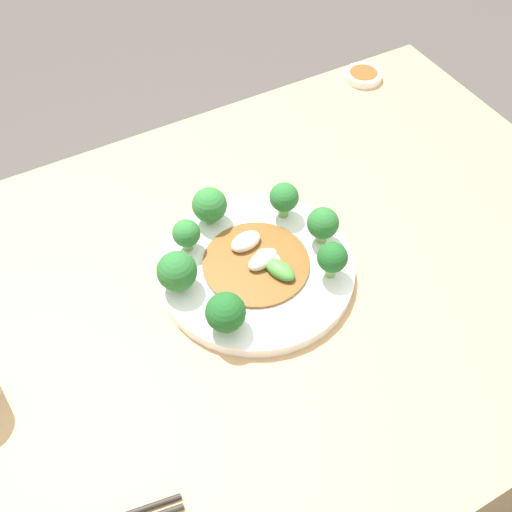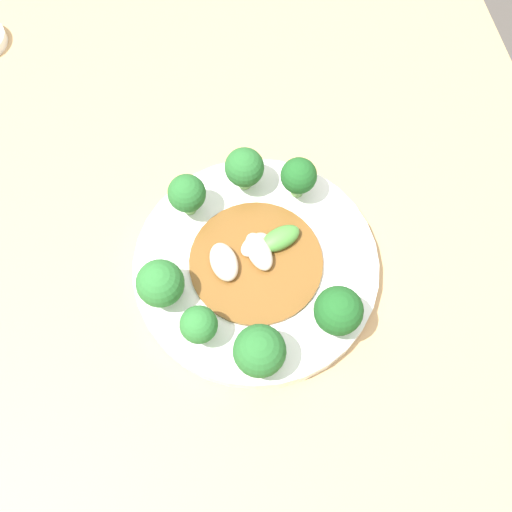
% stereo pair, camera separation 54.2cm
% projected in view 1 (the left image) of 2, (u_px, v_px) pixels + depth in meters
% --- Properties ---
extents(ground_plane, '(8.00, 8.00, 0.00)m').
position_uv_depth(ground_plane, '(274.00, 454.00, 1.50)').
color(ground_plane, '#4C4742').
extents(table, '(1.11, 0.82, 0.75)m').
position_uv_depth(table, '(278.00, 384.00, 1.21)').
color(table, tan).
rests_on(table, ground_plane).
extents(plate, '(0.30, 0.30, 0.02)m').
position_uv_depth(plate, '(256.00, 268.00, 0.91)').
color(plate, white).
rests_on(plate, table).
extents(broccoli_southwest, '(0.06, 0.06, 0.06)m').
position_uv_depth(broccoli_southwest, '(226.00, 313.00, 0.80)').
color(broccoli_southwest, '#70A356').
rests_on(broccoli_southwest, plate).
extents(broccoli_southeast, '(0.04, 0.04, 0.06)m').
position_uv_depth(broccoli_southeast, '(332.00, 258.00, 0.86)').
color(broccoli_southeast, '#7AAD5B').
rests_on(broccoli_southeast, plate).
extents(broccoli_northeast, '(0.05, 0.05, 0.06)m').
position_uv_depth(broccoli_northeast, '(284.00, 198.00, 0.93)').
color(broccoli_northeast, '#70A356').
rests_on(broccoli_northeast, plate).
extents(broccoli_north, '(0.06, 0.06, 0.06)m').
position_uv_depth(broccoli_north, '(210.00, 205.00, 0.93)').
color(broccoli_north, '#70A356').
rests_on(broccoli_north, plate).
extents(broccoli_northwest, '(0.04, 0.04, 0.06)m').
position_uv_depth(broccoli_northwest, '(186.00, 234.00, 0.89)').
color(broccoli_northwest, '#70A356').
rests_on(broccoli_northwest, plate).
extents(broccoli_east, '(0.05, 0.05, 0.06)m').
position_uv_depth(broccoli_east, '(323.00, 224.00, 0.90)').
color(broccoli_east, '#7AAD5B').
rests_on(broccoli_east, plate).
extents(broccoli_west, '(0.06, 0.06, 0.07)m').
position_uv_depth(broccoli_west, '(177.00, 271.00, 0.84)').
color(broccoli_west, '#7AAD5B').
rests_on(broccoli_west, plate).
extents(stirfry_center, '(0.16, 0.16, 0.02)m').
position_uv_depth(stirfry_center, '(259.00, 260.00, 0.89)').
color(stirfry_center, brown).
rests_on(stirfry_center, plate).
extents(sauce_dish, '(0.08, 0.08, 0.02)m').
position_uv_depth(sauce_dish, '(363.00, 75.00, 1.22)').
color(sauce_dish, white).
rests_on(sauce_dish, table).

